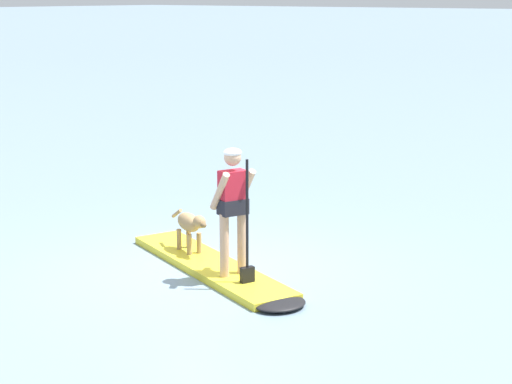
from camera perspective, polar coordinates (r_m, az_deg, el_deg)
ground_plane at (r=11.80m, az=-3.01°, el=-5.12°), size 400.00×400.00×0.00m
paddleboard at (r=11.59m, az=-2.47°, el=-5.19°), size 3.69×1.90×0.10m
person_paddler at (r=10.98m, az=-1.49°, el=-0.71°), size 0.67×0.58×1.66m
dog at (r=12.15m, az=-4.35°, el=-2.15°), size 0.95×0.42×0.59m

